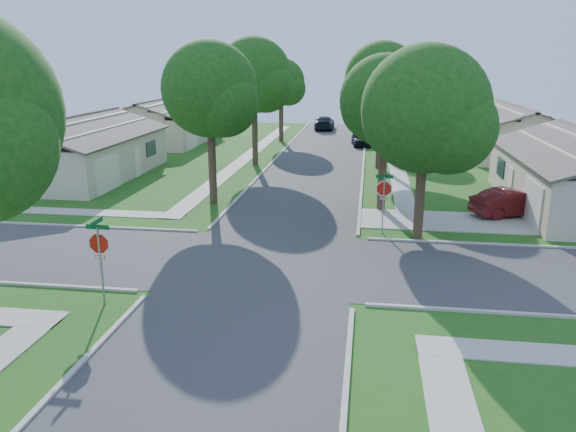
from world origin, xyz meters
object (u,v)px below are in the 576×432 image
(stop_sign_ne, at_px, (384,191))
(tree_w_mid, at_px, (255,79))
(car_curb_west, at_px, (324,123))
(house_ne_far, at_px, (512,137))
(tree_w_far, at_px, (282,84))
(car_driveway, at_px, (513,202))
(tree_e_far, at_px, (380,80))
(house_nw_near, at_px, (78,155))
(tree_w_near, at_px, (211,94))
(tree_e_near, at_px, (386,105))
(tree_e_mid, at_px, (383,83))
(car_curb_east, at_px, (361,138))
(house_nw_far, at_px, (164,126))
(stop_sign_sw, at_px, (99,247))
(tree_ne_corner, at_px, (427,115))

(stop_sign_ne, relative_size, tree_w_mid, 0.31)
(car_curb_west, bearing_deg, house_ne_far, 137.74)
(tree_w_far, relative_size, car_driveway, 1.83)
(tree_e_far, xyz_separation_m, house_nw_near, (-20.75, -19.01, -4.46))
(car_curb_west, bearing_deg, stop_sign_ne, 97.33)
(tree_w_near, bearing_deg, tree_e_near, -0.00)
(car_driveway, distance_m, car_curb_west, 37.48)
(tree_w_far, bearing_deg, tree_e_mid, -54.10)
(tree_e_mid, distance_m, tree_e_far, 13.00)
(tree_w_far, bearing_deg, car_driveway, -57.45)
(tree_w_near, xyz_separation_m, car_curb_east, (7.84, 23.04, -5.43))
(tree_e_far, xyz_separation_m, house_nw_far, (-20.75, -2.01, -4.46))
(tree_e_mid, bearing_deg, tree_w_near, -128.08)
(tree_w_far, xyz_separation_m, house_ne_far, (20.64, -5.01, -3.99))
(stop_sign_ne, height_order, tree_e_near, tree_e_near)
(tree_e_mid, height_order, house_nw_near, tree_e_mid)
(tree_w_far, height_order, car_curb_west, tree_w_far)
(tree_e_near, bearing_deg, stop_sign_sw, -124.59)
(tree_w_far, bearing_deg, stop_sign_ne, -72.30)
(house_ne_far, xyz_separation_m, car_curb_east, (-12.79, 3.05, -0.83))
(tree_w_far, bearing_deg, house_nw_far, -169.95)
(house_ne_far, bearing_deg, stop_sign_ne, -114.93)
(tree_e_near, bearing_deg, car_driveway, -2.59)
(tree_w_near, relative_size, tree_ne_corner, 1.04)
(car_curb_west, bearing_deg, tree_e_mid, 103.33)
(tree_w_far, bearing_deg, tree_e_far, 0.00)
(tree_e_mid, height_order, tree_w_mid, tree_w_mid)
(tree_e_near, distance_m, house_nw_near, 21.98)
(stop_sign_sw, distance_m, car_curb_west, 48.80)
(tree_w_near, relative_size, tree_w_far, 1.12)
(tree_e_mid, xyz_separation_m, house_nw_far, (-20.75, 10.99, -4.74))
(house_ne_far, bearing_deg, tree_e_far, 155.97)
(stop_sign_sw, xyz_separation_m, house_ne_far, (20.69, 33.70, -0.51))
(tree_e_far, bearing_deg, stop_sign_sw, -103.73)
(stop_sign_sw, distance_m, tree_w_far, 38.86)
(tree_w_mid, bearing_deg, tree_e_far, 54.15)
(house_ne_far, bearing_deg, tree_w_far, 166.36)
(stop_sign_sw, relative_size, car_curb_east, 0.74)
(stop_sign_sw, xyz_separation_m, car_curb_west, (3.50, 48.66, -1.27))
(stop_sign_ne, bearing_deg, car_curb_east, 93.14)
(house_nw_far, distance_m, car_curb_west, 19.04)
(stop_sign_sw, height_order, tree_w_mid, tree_w_mid)
(car_curb_west, bearing_deg, car_driveway, 108.59)
(tree_ne_corner, bearing_deg, car_curb_east, 96.48)
(tree_e_far, bearing_deg, house_nw_near, -137.50)
(tree_w_far, xyz_separation_m, tree_ne_corner, (11.01, -29.80, 0.09))
(car_driveway, bearing_deg, tree_e_far, -7.29)
(house_ne_far, bearing_deg, stop_sign_sw, -121.55)
(tree_e_mid, relative_size, car_driveway, 2.10)
(stop_sign_ne, bearing_deg, tree_e_mid, 89.80)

